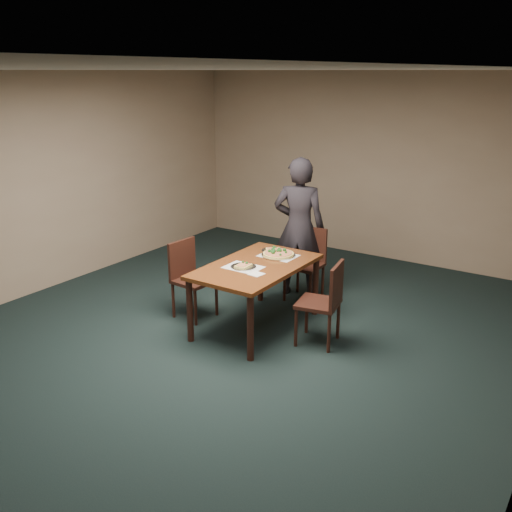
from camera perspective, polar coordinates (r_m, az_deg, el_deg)
The scene contains 13 objects.
ground at distance 6.04m, azimuth -4.24°, elevation -9.54°, with size 8.00×8.00×0.00m, color black.
room_shell at distance 5.46m, azimuth -4.66°, elevation 6.88°, with size 8.00×8.00×8.00m.
dining_table at distance 6.33m, azimuth -0.00°, elevation -1.65°, with size 0.90×1.50×0.75m.
chair_far at distance 7.26m, azimuth 5.14°, elevation -0.30°, with size 0.43×0.43×0.91m.
chair_left at distance 6.74m, azimuth -6.69°, elevation -1.81°, with size 0.45×0.45×0.91m.
chair_right at distance 6.03m, azimuth 6.96°, elevation -4.28°, with size 0.49×0.49×0.91m.
diner at distance 7.25m, azimuth 4.32°, elevation 2.85°, with size 0.65×0.43×1.79m, color black.
placemat_main at distance 6.60m, azimuth 2.25°, elevation 0.03°, with size 0.42×0.32×0.00m, color white.
placemat_near at distance 6.21m, azimuth -1.27°, elevation -1.13°, with size 0.40×0.30×0.00m, color white.
pizza_pan at distance 6.59m, azimuth 2.23°, elevation 0.23°, with size 0.40×0.40×0.08m.
slice_plate_near at distance 6.21m, azimuth -1.27°, elevation -1.02°, with size 0.28×0.28×0.06m.
slice_plate_far at distance 6.77m, azimuth 1.75°, elevation 0.60°, with size 0.28×0.28×0.06m.
napkin at distance 5.99m, azimuth 0.04°, elevation -1.82°, with size 0.14×0.14×0.01m, color white.
Camera 1 is at (3.31, -4.20, 2.79)m, focal length 40.00 mm.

